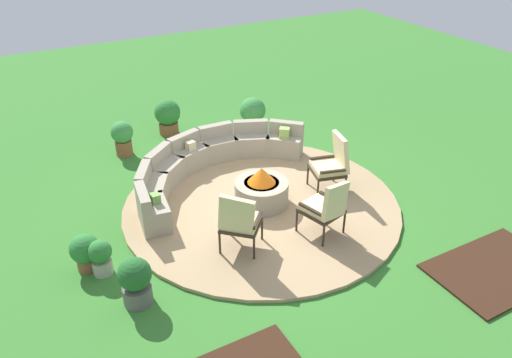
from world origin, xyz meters
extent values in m
plane|color=#387A2D|center=(0.00, 0.00, 0.00)|extent=(24.00, 24.00, 0.00)
cylinder|color=tan|center=(0.00, 0.00, 0.03)|extent=(4.87, 4.87, 0.06)
cube|color=#382114|center=(2.19, -3.20, 0.02)|extent=(1.92, 1.28, 0.04)
cylinder|color=#9E937F|center=(0.00, 0.00, 0.27)|extent=(0.95, 0.95, 0.43)
cylinder|color=black|center=(0.00, 0.00, 0.46)|extent=(0.61, 0.61, 0.06)
cone|color=orange|center=(0.00, 0.00, 0.63)|extent=(0.49, 0.49, 0.28)
cube|color=#9E937F|center=(1.31, 1.36, 0.28)|extent=(0.82, 0.81, 0.44)
cube|color=#9E937F|center=(1.41, 1.47, 0.63)|extent=(0.62, 0.61, 0.26)
cube|color=#9E937F|center=(0.74, 1.74, 0.28)|extent=(0.83, 0.69, 0.44)
cube|color=#9E937F|center=(0.79, 1.88, 0.63)|extent=(0.71, 0.42, 0.26)
cube|color=#9E937F|center=(0.06, 1.89, 0.28)|extent=(0.72, 0.47, 0.44)
cube|color=#9E937F|center=(0.07, 2.04, 0.63)|extent=(0.71, 0.18, 0.26)
cube|color=#9E937F|center=(-0.62, 1.79, 0.28)|extent=(0.81, 0.66, 0.44)
cube|color=#9E937F|center=(-0.66, 1.92, 0.63)|extent=(0.72, 0.38, 0.26)
cube|color=#9E937F|center=(-1.22, 1.45, 0.28)|extent=(0.83, 0.80, 0.44)
cube|color=#9E937F|center=(-1.31, 1.56, 0.63)|extent=(0.64, 0.58, 0.26)
cube|color=#9E937F|center=(-1.65, 0.92, 0.28)|extent=(0.74, 0.84, 0.44)
cube|color=#9E937F|center=(-1.78, 0.99, 0.63)|extent=(0.48, 0.70, 0.26)
cube|color=#9E937F|center=(-1.87, 0.26, 0.28)|extent=(0.54, 0.76, 0.44)
cube|color=#9E937F|center=(-2.02, 0.28, 0.63)|extent=(0.26, 0.72, 0.26)
cube|color=beige|center=(-0.60, 1.74, 0.58)|extent=(0.20, 0.18, 0.17)
cube|color=#70A34C|center=(-1.82, 0.26, 0.58)|extent=(0.14, 0.16, 0.16)
cube|color=#93B756|center=(1.28, 1.33, 0.60)|extent=(0.27, 0.26, 0.20)
cylinder|color=#2D2319|center=(-0.90, -0.55, 0.25)|extent=(0.04, 0.04, 0.38)
cylinder|color=#2D2319|center=(-0.51, -0.92, 0.25)|extent=(0.04, 0.04, 0.38)
cylinder|color=#2D2319|center=(-1.25, -0.92, 0.25)|extent=(0.04, 0.04, 0.38)
cylinder|color=#2D2319|center=(-0.85, -1.29, 0.25)|extent=(0.04, 0.04, 0.38)
cube|color=#2D2319|center=(-0.88, -0.92, 0.47)|extent=(0.79, 0.79, 0.05)
cube|color=beige|center=(-0.88, -0.92, 0.54)|extent=(0.73, 0.73, 0.09)
cube|color=beige|center=(-1.03, -1.09, 0.80)|extent=(0.44, 0.49, 0.66)
cube|color=#2D2319|center=(-1.06, -0.75, 0.60)|extent=(0.35, 0.37, 0.04)
cube|color=#2D2319|center=(-0.69, -1.09, 0.60)|extent=(0.35, 0.37, 0.04)
cylinder|color=#2D2319|center=(0.09, -1.00, 0.25)|extent=(0.04, 0.04, 0.38)
cylinder|color=#2D2319|center=(0.59, -0.87, 0.25)|extent=(0.04, 0.04, 0.38)
cylinder|color=#2D2319|center=(0.23, -1.54, 0.25)|extent=(0.04, 0.04, 0.38)
cylinder|color=#2D2319|center=(0.74, -1.40, 0.25)|extent=(0.04, 0.04, 0.38)
cube|color=#2D2319|center=(0.41, -1.20, 0.47)|extent=(0.69, 0.72, 0.05)
cube|color=beige|center=(0.41, -1.20, 0.54)|extent=(0.63, 0.66, 0.09)
cube|color=beige|center=(0.48, -1.45, 0.77)|extent=(0.59, 0.25, 0.63)
cube|color=#2D2319|center=(0.18, -1.26, 0.60)|extent=(0.18, 0.50, 0.04)
cube|color=#2D2319|center=(0.65, -1.14, 0.60)|extent=(0.18, 0.50, 0.04)
cylinder|color=#2D2319|center=(0.93, -0.38, 0.25)|extent=(0.04, 0.04, 0.38)
cylinder|color=#2D2319|center=(1.08, 0.15, 0.25)|extent=(0.04, 0.04, 0.38)
cylinder|color=#2D2319|center=(1.44, -0.52, 0.25)|extent=(0.04, 0.04, 0.38)
cylinder|color=#2D2319|center=(1.58, 0.02, 0.25)|extent=(0.04, 0.04, 0.38)
cube|color=#2D2319|center=(1.26, -0.18, 0.47)|extent=(0.69, 0.72, 0.05)
cube|color=beige|center=(1.26, -0.18, 0.54)|extent=(0.64, 0.66, 0.09)
cube|color=beige|center=(1.49, -0.25, 0.82)|extent=(0.31, 0.60, 0.68)
cube|color=#2D2319|center=(1.19, -0.44, 0.60)|extent=(0.47, 0.17, 0.04)
cube|color=#2D2319|center=(1.33, 0.07, 0.60)|extent=(0.47, 0.17, 0.04)
cylinder|color=brown|center=(-0.37, 3.66, 0.14)|extent=(0.44, 0.44, 0.27)
sphere|color=#2D7A33|center=(-0.37, 3.66, 0.51)|extent=(0.58, 0.58, 0.58)
cylinder|color=#A89E8E|center=(-2.92, -0.44, 0.12)|extent=(0.29, 0.29, 0.23)
sphere|color=#2D7A33|center=(-2.92, -0.44, 0.39)|extent=(0.35, 0.35, 0.35)
cylinder|color=#A89E8E|center=(1.35, 2.80, 0.15)|extent=(0.43, 0.43, 0.29)
sphere|color=#3D8E42|center=(1.35, 2.80, 0.53)|extent=(0.59, 0.59, 0.59)
sphere|color=#DB337A|center=(1.41, 2.80, 0.63)|extent=(0.19, 0.19, 0.19)
cylinder|color=brown|center=(-1.56, 3.11, 0.16)|extent=(0.34, 0.34, 0.33)
sphere|color=#3D8E42|center=(-1.56, 3.11, 0.52)|extent=(0.46, 0.46, 0.46)
sphere|color=#DB337A|center=(-1.51, 3.11, 0.60)|extent=(0.16, 0.16, 0.16)
cylinder|color=brown|center=(-3.09, -0.23, 0.10)|extent=(0.30, 0.30, 0.20)
sphere|color=#2D7A33|center=(-3.09, -0.23, 0.37)|extent=(0.44, 0.44, 0.44)
sphere|color=yellow|center=(-3.04, -0.23, 0.44)|extent=(0.14, 0.14, 0.14)
cylinder|color=#605B56|center=(-2.65, -1.27, 0.14)|extent=(0.40, 0.40, 0.27)
sphere|color=#236028|center=(-2.65, -1.27, 0.49)|extent=(0.46, 0.46, 0.46)
camera|label=1|loc=(-3.71, -6.55, 4.97)|focal=35.52mm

